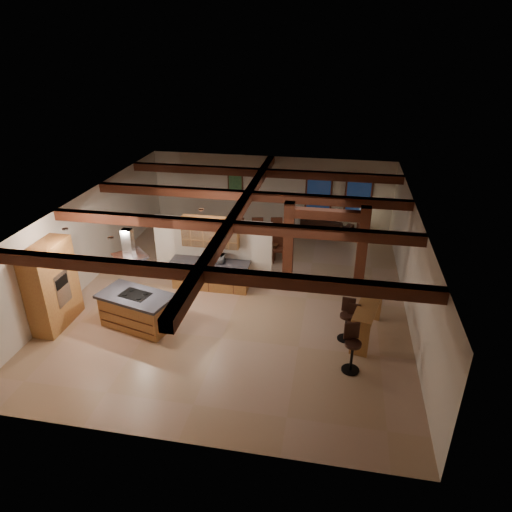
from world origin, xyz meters
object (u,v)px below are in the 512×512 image
(dining_table, at_px, (258,245))
(sofa, at_px, (327,224))
(bar_counter, at_px, (368,313))
(kitchen_island, at_px, (137,310))

(dining_table, distance_m, sofa, 3.53)
(sofa, bearing_deg, bar_counter, 125.11)
(kitchen_island, xyz_separation_m, dining_table, (2.43, 5.24, -0.19))
(kitchen_island, xyz_separation_m, bar_counter, (6.21, 0.65, 0.21))
(dining_table, distance_m, bar_counter, 5.95)
(kitchen_island, distance_m, dining_table, 5.78)
(dining_table, height_order, bar_counter, bar_counter)
(dining_table, height_order, sofa, dining_table)
(kitchen_island, bearing_deg, dining_table, 65.07)
(kitchen_island, height_order, sofa, kitchen_island)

